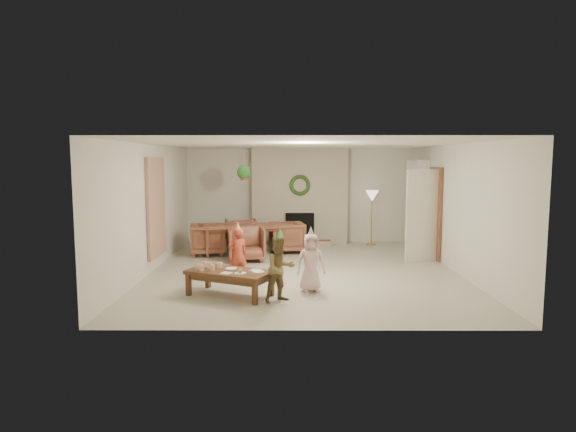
{
  "coord_description": "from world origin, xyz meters",
  "views": [
    {
      "loc": [
        -0.27,
        -9.66,
        2.19
      ],
      "look_at": [
        -0.3,
        0.4,
        1.05
      ],
      "focal_mm": 30.71,
      "sensor_mm": 36.0,
      "label": 1
    }
  ],
  "objects_px": {
    "dining_chair_right": "(287,237)",
    "coffee_table_top": "(230,272)",
    "dining_chair_far": "(241,233)",
    "dining_chair_left": "(208,239)",
    "child_pink": "(311,263)",
    "dining_chair_near": "(246,244)",
    "child_red": "(238,255)",
    "dining_table": "(244,240)",
    "child_plaid": "(280,269)"
  },
  "relations": [
    {
      "from": "coffee_table_top",
      "to": "child_red",
      "type": "bearing_deg",
      "value": 113.04
    },
    {
      "from": "dining_chair_near",
      "to": "child_pink",
      "type": "xyz_separation_m",
      "value": [
        1.3,
        -2.55,
        0.13
      ]
    },
    {
      "from": "coffee_table_top",
      "to": "child_pink",
      "type": "xyz_separation_m",
      "value": [
        1.32,
        0.27,
        0.1
      ]
    },
    {
      "from": "dining_chair_far",
      "to": "child_pink",
      "type": "height_order",
      "value": "child_pink"
    },
    {
      "from": "dining_chair_near",
      "to": "dining_chair_far",
      "type": "distance_m",
      "value": 1.65
    },
    {
      "from": "dining_table",
      "to": "dining_chair_far",
      "type": "xyz_separation_m",
      "value": [
        -0.14,
        0.81,
        0.03
      ]
    },
    {
      "from": "dining_table",
      "to": "child_plaid",
      "type": "relative_size",
      "value": 1.81
    },
    {
      "from": "dining_table",
      "to": "dining_chair_left",
      "type": "bearing_deg",
      "value": 180.0
    },
    {
      "from": "coffee_table_top",
      "to": "child_red",
      "type": "xyz_separation_m",
      "value": [
        0.03,
        0.95,
        0.1
      ]
    },
    {
      "from": "dining_chair_right",
      "to": "coffee_table_top",
      "type": "xyz_separation_m",
      "value": [
        -0.9,
        -3.81,
        0.02
      ]
    },
    {
      "from": "dining_chair_near",
      "to": "dining_chair_right",
      "type": "bearing_deg",
      "value": 38.66
    },
    {
      "from": "dining_table",
      "to": "child_red",
      "type": "distance_m",
      "value": 2.69
    },
    {
      "from": "dining_chair_far",
      "to": "coffee_table_top",
      "type": "bearing_deg",
      "value": 83.66
    },
    {
      "from": "child_plaid",
      "to": "dining_chair_right",
      "type": "bearing_deg",
      "value": 58.82
    },
    {
      "from": "dining_chair_right",
      "to": "coffee_table_top",
      "type": "relative_size",
      "value": 0.59
    },
    {
      "from": "coffee_table_top",
      "to": "dining_chair_left",
      "type": "bearing_deg",
      "value": 129.8
    },
    {
      "from": "dining_chair_right",
      "to": "coffee_table_top",
      "type": "height_order",
      "value": "dining_chair_right"
    },
    {
      "from": "dining_chair_right",
      "to": "child_pink",
      "type": "xyz_separation_m",
      "value": [
        0.42,
        -3.53,
        0.13
      ]
    },
    {
      "from": "dining_chair_near",
      "to": "dining_chair_right",
      "type": "relative_size",
      "value": 1.0
    },
    {
      "from": "child_pink",
      "to": "dining_chair_right",
      "type": "bearing_deg",
      "value": 87.41
    },
    {
      "from": "dining_chair_far",
      "to": "child_pink",
      "type": "xyz_separation_m",
      "value": [
        1.57,
        -4.17,
        0.13
      ]
    },
    {
      "from": "coffee_table_top",
      "to": "child_red",
      "type": "relative_size",
      "value": 1.39
    },
    {
      "from": "coffee_table_top",
      "to": "dining_chair_right",
      "type": "bearing_deg",
      "value": 101.62
    },
    {
      "from": "dining_chair_near",
      "to": "dining_chair_far",
      "type": "xyz_separation_m",
      "value": [
        -0.27,
        1.63,
        0.0
      ]
    },
    {
      "from": "dining_chair_near",
      "to": "coffee_table_top",
      "type": "bearing_deg",
      "value": -100.04
    },
    {
      "from": "coffee_table_top",
      "to": "child_red",
      "type": "height_order",
      "value": "child_red"
    },
    {
      "from": "dining_chair_right",
      "to": "dining_chair_near",
      "type": "bearing_deg",
      "value": -51.34
    },
    {
      "from": "dining_chair_far",
      "to": "dining_chair_left",
      "type": "height_order",
      "value": "same"
    },
    {
      "from": "dining_table",
      "to": "dining_chair_near",
      "type": "bearing_deg",
      "value": -90.0
    },
    {
      "from": "child_plaid",
      "to": "dining_table",
      "type": "bearing_deg",
      "value": 73.28
    },
    {
      "from": "dining_table",
      "to": "child_plaid",
      "type": "xyz_separation_m",
      "value": [
        0.94,
        -3.95,
        0.19
      ]
    },
    {
      "from": "dining_chair_right",
      "to": "child_red",
      "type": "bearing_deg",
      "value": -26.54
    },
    {
      "from": "child_plaid",
      "to": "coffee_table_top",
      "type": "bearing_deg",
      "value": 129.25
    },
    {
      "from": "coffee_table_top",
      "to": "child_pink",
      "type": "relative_size",
      "value": 1.38
    },
    {
      "from": "dining_table",
      "to": "child_pink",
      "type": "bearing_deg",
      "value": -76.42
    },
    {
      "from": "dining_chair_far",
      "to": "dining_chair_left",
      "type": "bearing_deg",
      "value": 45.0
    },
    {
      "from": "dining_chair_right",
      "to": "child_plaid",
      "type": "bearing_deg",
      "value": -10.68
    },
    {
      "from": "dining_chair_far",
      "to": "child_plaid",
      "type": "relative_size",
      "value": 0.77
    },
    {
      "from": "dining_chair_near",
      "to": "child_red",
      "type": "relative_size",
      "value": 0.82
    },
    {
      "from": "dining_chair_left",
      "to": "child_plaid",
      "type": "relative_size",
      "value": 0.77
    },
    {
      "from": "dining_chair_near",
      "to": "dining_chair_left",
      "type": "relative_size",
      "value": 1.0
    },
    {
      "from": "dining_chair_right",
      "to": "child_red",
      "type": "relative_size",
      "value": 0.82
    },
    {
      "from": "dining_table",
      "to": "dining_chair_right",
      "type": "height_order",
      "value": "dining_chair_right"
    },
    {
      "from": "dining_chair_near",
      "to": "coffee_table_top",
      "type": "xyz_separation_m",
      "value": [
        -0.02,
        -2.82,
        0.02
      ]
    },
    {
      "from": "dining_table",
      "to": "child_red",
      "type": "bearing_deg",
      "value": -96.46
    },
    {
      "from": "dining_chair_left",
      "to": "child_pink",
      "type": "relative_size",
      "value": 0.82
    },
    {
      "from": "dining_chair_right",
      "to": "dining_chair_left",
      "type": "bearing_deg",
      "value": -90.0
    },
    {
      "from": "coffee_table_top",
      "to": "dining_chair_near",
      "type": "bearing_deg",
      "value": 114.48
    },
    {
      "from": "dining_table",
      "to": "child_red",
      "type": "relative_size",
      "value": 1.92
    },
    {
      "from": "dining_chair_right",
      "to": "child_pink",
      "type": "distance_m",
      "value": 3.56
    }
  ]
}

